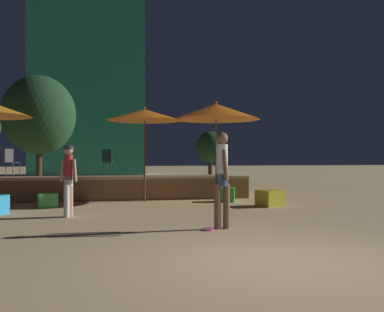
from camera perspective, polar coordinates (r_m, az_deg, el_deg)
ground_plane at (r=5.92m, az=11.22°, el=-13.67°), size 120.00×120.00×0.00m
wooden_deck at (r=15.25m, az=-11.44°, el=-4.06°), size 9.41×3.18×0.76m
patio_umbrella_1 at (r=13.37m, az=-6.34°, el=5.43°), size 2.33×2.33×2.94m
patio_umbrella_2 at (r=14.08m, az=3.23°, el=5.90°), size 2.88×2.88×3.21m
cube_seat_2 at (r=12.43m, az=-18.74°, el=-5.61°), size 0.61×0.61×0.39m
cube_seat_3 at (r=12.29m, az=10.31°, el=-5.54°), size 0.76×0.76×0.45m
cube_seat_4 at (r=13.36m, az=4.73°, el=-5.16°), size 0.57×0.57×0.43m
person_0 at (r=8.27m, az=4.02°, el=-2.51°), size 0.31×0.56×1.87m
person_1 at (r=10.28m, az=-16.15°, el=-2.77°), size 0.44×0.27×1.64m
bistro_chair_0 at (r=15.24m, az=-23.02°, el=-0.44°), size 0.48×0.47×0.90m
bistro_chair_1 at (r=15.39m, az=-11.18°, el=-0.45°), size 0.44×0.44×0.90m
frisbee_disc at (r=8.19m, az=2.18°, el=-9.75°), size 0.22×0.22×0.03m
background_tree_0 at (r=22.03m, az=-19.73°, el=5.15°), size 3.49×3.49×5.33m
background_tree_2 at (r=27.53m, az=2.46°, el=1.14°), size 1.85×1.85×3.03m
distant_building at (r=35.04m, az=-13.69°, el=9.97°), size 8.61×3.76×15.06m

